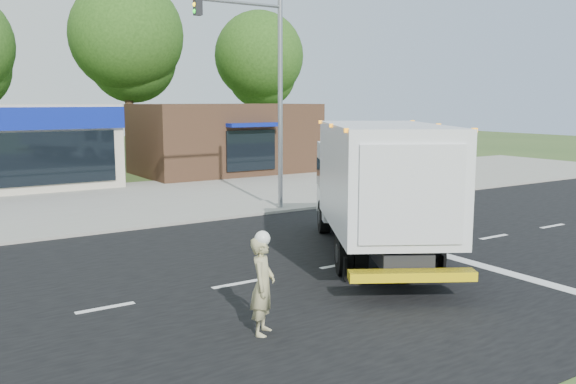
% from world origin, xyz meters
% --- Properties ---
extents(ground, '(120.00, 120.00, 0.00)m').
position_xyz_m(ground, '(0.00, 0.00, 0.00)').
color(ground, '#385123').
rests_on(ground, ground).
extents(road_asphalt, '(60.00, 14.00, 0.02)m').
position_xyz_m(road_asphalt, '(0.00, 0.00, 0.00)').
color(road_asphalt, black).
rests_on(road_asphalt, ground).
extents(sidewalk, '(60.00, 2.40, 0.12)m').
position_xyz_m(sidewalk, '(0.00, 8.20, 0.06)').
color(sidewalk, gray).
rests_on(sidewalk, ground).
extents(parking_apron, '(60.00, 9.00, 0.02)m').
position_xyz_m(parking_apron, '(0.00, 14.00, 0.01)').
color(parking_apron, gray).
rests_on(parking_apron, ground).
extents(lane_markings, '(55.20, 7.00, 0.01)m').
position_xyz_m(lane_markings, '(1.35, -1.35, 0.02)').
color(lane_markings, silver).
rests_on(lane_markings, road_asphalt).
extents(ems_box_truck, '(6.24, 8.33, 3.62)m').
position_xyz_m(ems_box_truck, '(1.36, 0.20, 2.09)').
color(ems_box_truck, black).
rests_on(ems_box_truck, ground).
extents(emergency_worker, '(0.76, 0.77, 1.91)m').
position_xyz_m(emergency_worker, '(-4.00, -2.91, 0.93)').
color(emergency_worker, tan).
rests_on(emergency_worker, ground).
extents(brown_storefront, '(10.00, 6.70, 4.00)m').
position_xyz_m(brown_storefront, '(7.00, 19.98, 2.00)').
color(brown_storefront, '#382316').
rests_on(brown_storefront, ground).
extents(traffic_signal_pole, '(3.51, 0.25, 8.00)m').
position_xyz_m(traffic_signal_pole, '(2.35, 7.60, 4.92)').
color(traffic_signal_pole, gray).
rests_on(traffic_signal_pole, ground).
extents(background_trees, '(36.77, 7.39, 12.10)m').
position_xyz_m(background_trees, '(-0.85, 28.16, 7.38)').
color(background_trees, '#332114').
rests_on(background_trees, ground).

